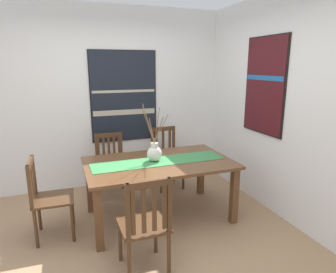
% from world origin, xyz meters
% --- Properties ---
extents(ground_plane, '(6.40, 6.40, 0.03)m').
position_xyz_m(ground_plane, '(0.00, 0.00, -0.01)').
color(ground_plane, '#A37F5B').
extents(wall_back, '(6.40, 0.12, 2.70)m').
position_xyz_m(wall_back, '(0.00, 1.86, 1.35)').
color(wall_back, white).
rests_on(wall_back, ground_plane).
extents(wall_side, '(0.12, 6.40, 2.70)m').
position_xyz_m(wall_side, '(1.86, 0.00, 1.35)').
color(wall_side, white).
rests_on(wall_side, ground_plane).
extents(dining_table, '(1.73, 1.04, 0.72)m').
position_xyz_m(dining_table, '(0.38, 0.50, 0.63)').
color(dining_table, brown).
rests_on(dining_table, ground_plane).
extents(table_runner, '(1.59, 0.36, 0.01)m').
position_xyz_m(table_runner, '(0.38, 0.50, 0.73)').
color(table_runner, '#388447').
rests_on(table_runner, dining_table).
extents(centerpiece_vase, '(0.31, 0.31, 0.68)m').
position_xyz_m(centerpiece_vase, '(0.33, 0.53, 0.83)').
color(centerpiece_vase, silver).
rests_on(centerpiece_vase, dining_table).
extents(chair_0, '(0.44, 0.44, 0.91)m').
position_xyz_m(chair_0, '(0.80, 1.40, 0.47)').
color(chair_0, '#4C301C').
rests_on(chair_0, ground_plane).
extents(chair_1, '(0.43, 0.43, 0.90)m').
position_xyz_m(chair_1, '(-0.88, 0.50, 0.47)').
color(chair_1, '#4C301C').
rests_on(chair_1, ground_plane).
extents(chair_2, '(0.43, 0.43, 0.94)m').
position_xyz_m(chair_2, '(-0.06, -0.42, 0.49)').
color(chair_2, '#4C301C').
rests_on(chair_2, ground_plane).
extents(chair_3, '(0.44, 0.44, 0.88)m').
position_xyz_m(chair_3, '(-0.06, 1.41, 0.47)').
color(chair_3, '#4C301C').
rests_on(chair_3, ground_plane).
extents(painting_on_back_wall, '(1.02, 0.05, 1.38)m').
position_xyz_m(painting_on_back_wall, '(0.25, 1.79, 1.38)').
color(painting_on_back_wall, black).
extents(painting_on_side_wall, '(0.05, 0.76, 1.23)m').
position_xyz_m(painting_on_side_wall, '(1.79, 0.45, 1.59)').
color(painting_on_side_wall, black).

